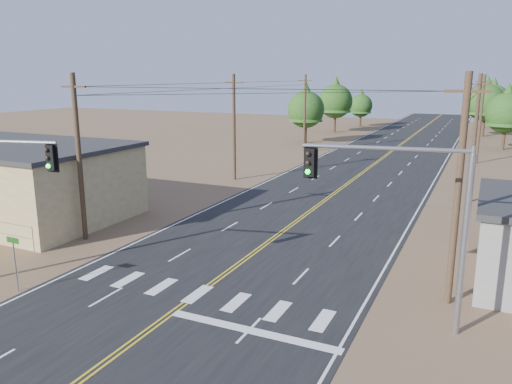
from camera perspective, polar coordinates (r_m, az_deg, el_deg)
The scene contains 15 objects.
road at distance 42.85m, azimuth 8.85°, elevation -0.24°, with size 15.00×200.00×0.02m, color black.
utility_pole_left_near at distance 31.49m, azimuth -19.57°, elevation 3.81°, with size 1.80×0.30×10.00m.
utility_pole_left_mid at distance 47.71m, azimuth -2.52°, elevation 7.48°, with size 1.80×0.30×10.00m.
utility_pole_left_far at distance 66.04m, azimuth 5.59°, elevation 9.00°, with size 1.80×0.30×10.00m.
utility_pole_right_near at distance 22.64m, azimuth 22.09°, elevation 0.20°, with size 1.80×0.30×10.00m.
utility_pole_right_mid at distance 42.40m, azimuth 23.70°, elevation 5.68°, with size 1.80×0.30×10.00m.
utility_pole_right_far at distance 62.31m, azimuth 24.28°, elevation 7.67°, with size 1.80×0.30×10.00m.
signal_mast_right at distance 19.76m, azimuth 17.81°, elevation -1.59°, with size 6.24×1.39×7.37m.
street_sign at distance 25.62m, azimuth -25.89°, elevation -6.55°, with size 0.78×0.06×2.62m.
tree_left_near at distance 74.74m, azimuth 5.73°, elevation 9.78°, with size 5.42×5.42×9.03m.
tree_left_mid at distance 90.14m, azimuth 9.08°, elevation 10.58°, with size 5.93×5.93×9.88m.
tree_left_far at distance 101.50m, azimuth 11.91°, elevation 9.89°, with size 4.46×4.46×7.44m.
tree_right_near at distance 75.45m, azimuth 26.75°, elevation 8.49°, with size 5.41×5.41×9.01m.
tree_right_mid at distance 91.03m, azimuth 24.80°, elevation 9.63°, with size 6.00×6.00×10.00m.
tree_right_far at distance 105.86m, azimuth 25.47°, elevation 9.78°, with size 5.80×5.80×9.66m.
Camera 1 is at (11.41, -10.13, 9.81)m, focal length 35.00 mm.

